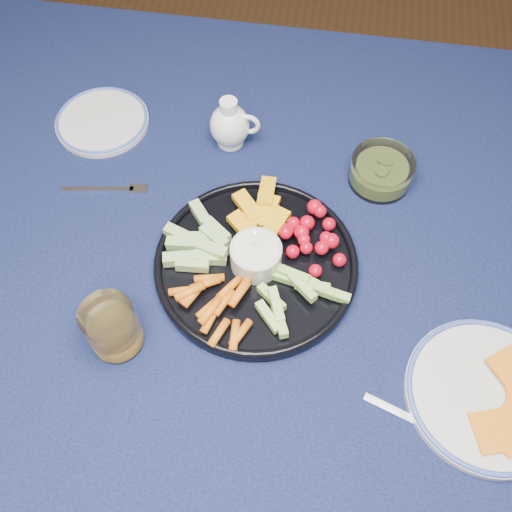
% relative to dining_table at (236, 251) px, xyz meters
% --- Properties ---
extents(dining_table, '(1.67, 1.07, 0.75)m').
position_rel_dining_table_xyz_m(dining_table, '(0.00, 0.00, 0.00)').
color(dining_table, '#462817').
rests_on(dining_table, ground).
extents(crudite_platter, '(0.33, 0.33, 0.10)m').
position_rel_dining_table_xyz_m(crudite_platter, '(0.05, -0.08, 0.11)').
color(crudite_platter, black).
rests_on(crudite_platter, dining_table).
extents(creamer_pitcher, '(0.09, 0.07, 0.10)m').
position_rel_dining_table_xyz_m(creamer_pitcher, '(-0.04, 0.18, 0.13)').
color(creamer_pitcher, white).
rests_on(creamer_pitcher, dining_table).
extents(pickle_bowl, '(0.11, 0.11, 0.05)m').
position_rel_dining_table_xyz_m(pickle_bowl, '(0.24, 0.14, 0.11)').
color(pickle_bowl, white).
rests_on(pickle_bowl, dining_table).
extents(cheese_plate, '(0.23, 0.23, 0.03)m').
position_rel_dining_table_xyz_m(cheese_plate, '(0.41, -0.24, 0.10)').
color(cheese_plate, silver).
rests_on(cheese_plate, dining_table).
extents(juice_tumbler, '(0.08, 0.08, 0.09)m').
position_rel_dining_table_xyz_m(juice_tumbler, '(-0.13, -0.24, 0.13)').
color(juice_tumbler, white).
rests_on(juice_tumbler, dining_table).
extents(fork_left, '(0.15, 0.04, 0.00)m').
position_rel_dining_table_xyz_m(fork_left, '(-0.23, 0.04, 0.09)').
color(fork_left, white).
rests_on(fork_left, dining_table).
extents(fork_right, '(0.18, 0.07, 0.00)m').
position_rel_dining_table_xyz_m(fork_right, '(0.34, -0.30, 0.09)').
color(fork_right, white).
rests_on(fork_right, dining_table).
extents(side_plate_extra, '(0.18, 0.18, 0.01)m').
position_rel_dining_table_xyz_m(side_plate_extra, '(-0.29, 0.19, 0.10)').
color(side_plate_extra, silver).
rests_on(side_plate_extra, dining_table).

